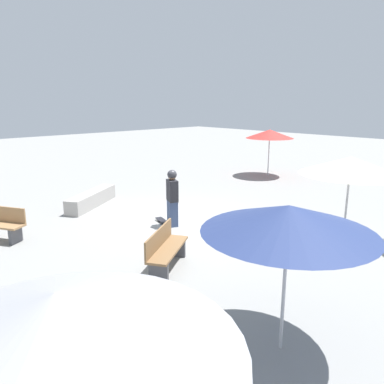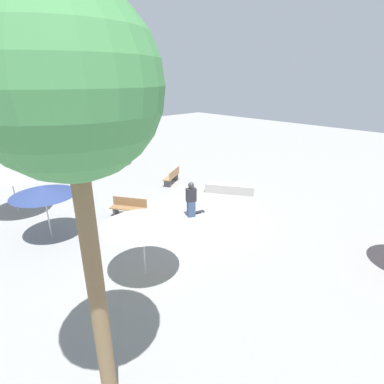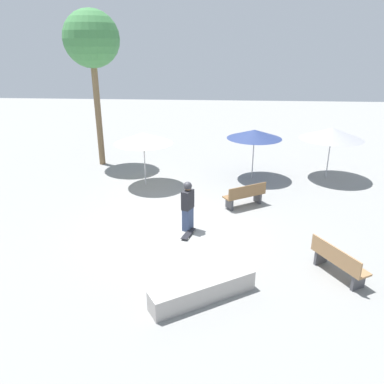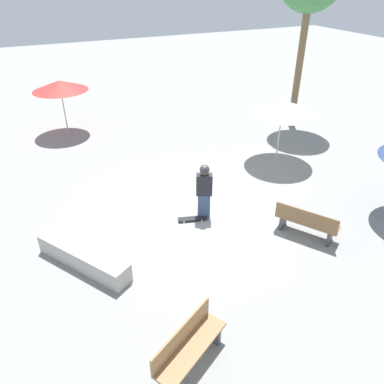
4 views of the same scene
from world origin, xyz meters
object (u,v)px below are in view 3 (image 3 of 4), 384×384
(skateboard, at_px, (188,233))
(bench_near, at_px, (338,261))
(concrete_ledge, at_px, (203,290))
(skater_main, at_px, (188,204))
(shade_umbrella_navy, at_px, (254,134))
(shade_umbrella_cream, at_px, (144,138))
(bench_far, at_px, (245,195))
(shade_umbrella_grey, at_px, (332,133))
(palm_tree_left, at_px, (92,41))

(skateboard, height_order, bench_near, bench_near)
(skateboard, height_order, concrete_ledge, concrete_ledge)
(skater_main, height_order, shade_umbrella_navy, shade_umbrella_navy)
(skater_main, height_order, shade_umbrella_cream, shade_umbrella_cream)
(bench_near, bearing_deg, shade_umbrella_cream, -165.22)
(bench_far, distance_m, shade_umbrella_navy, 3.58)
(skateboard, height_order, shade_umbrella_cream, shade_umbrella_cream)
(bench_far, height_order, shade_umbrella_cream, shade_umbrella_cream)
(skateboard, relative_size, shade_umbrella_navy, 0.35)
(bench_near, relative_size, shade_umbrella_cream, 0.68)
(skateboard, distance_m, shade_umbrella_grey, 8.34)
(concrete_ledge, height_order, shade_umbrella_navy, shade_umbrella_navy)
(skateboard, bearing_deg, palm_tree_left, -129.38)
(bench_far, height_order, shade_umbrella_navy, shade_umbrella_navy)
(concrete_ledge, distance_m, bench_far, 5.60)
(skateboard, bearing_deg, concrete_ledge, 27.34)
(skater_main, bearing_deg, shade_umbrella_cream, -127.68)
(skateboard, bearing_deg, bench_near, 80.55)
(skateboard, xyz_separation_m, bench_far, (2.37, -1.85, 0.37))
(shade_umbrella_grey, bearing_deg, concrete_ledge, 150.64)
(shade_umbrella_grey, xyz_separation_m, palm_tree_left, (1.25, 10.47, 3.66))
(skater_main, relative_size, bench_near, 1.00)
(shade_umbrella_navy, bearing_deg, skateboard, 157.15)
(bench_near, height_order, shade_umbrella_grey, shade_umbrella_grey)
(bench_near, xyz_separation_m, shade_umbrella_grey, (7.74, -1.70, 1.55))
(shade_umbrella_grey, bearing_deg, skateboard, 136.11)
(palm_tree_left, bearing_deg, shade_umbrella_cream, -135.60)
(skateboard, relative_size, bench_near, 0.51)
(bench_far, distance_m, shade_umbrella_cream, 4.75)
(concrete_ledge, distance_m, palm_tree_left, 12.75)
(concrete_ledge, bearing_deg, shade_umbrella_cream, 20.41)
(bench_near, bearing_deg, bench_far, 176.46)
(skateboard, relative_size, palm_tree_left, 0.12)
(concrete_ledge, bearing_deg, shade_umbrella_navy, -11.42)
(shade_umbrella_grey, xyz_separation_m, shade_umbrella_cream, (-1.48, 7.79, 0.01))
(palm_tree_left, bearing_deg, concrete_ledge, -151.85)
(shade_umbrella_cream, bearing_deg, palm_tree_left, 44.40)
(bench_far, relative_size, shade_umbrella_navy, 0.68)
(skateboard, distance_m, bench_near, 4.37)
(shade_umbrella_navy, bearing_deg, shade_umbrella_grey, -85.29)
(skateboard, xyz_separation_m, concrete_ledge, (-3.08, -0.60, 0.18))
(skateboard, distance_m, shade_umbrella_navy, 6.34)
(bench_far, xyz_separation_m, shade_umbrella_navy, (3.20, -0.50, 1.52))
(bench_far, bearing_deg, shade_umbrella_grey, 10.35)
(skater_main, relative_size, palm_tree_left, 0.23)
(bench_near, height_order, bench_far, same)
(bench_near, height_order, shade_umbrella_cream, shade_umbrella_cream)
(shade_umbrella_grey, distance_m, shade_umbrella_navy, 3.29)
(concrete_ledge, height_order, palm_tree_left, palm_tree_left)
(concrete_ledge, xyz_separation_m, palm_tree_left, (10.18, 5.45, 5.40))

